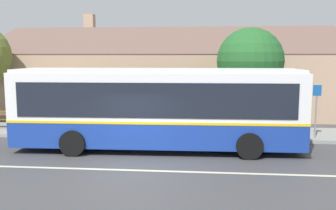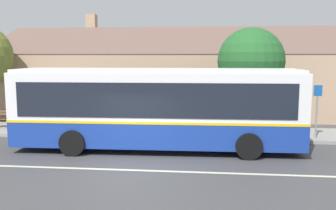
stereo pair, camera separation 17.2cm
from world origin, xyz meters
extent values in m
plane|color=#424244|center=(0.00, 0.00, 0.00)|extent=(300.00, 300.00, 0.00)
cube|color=gray|center=(0.00, 6.00, 0.07)|extent=(60.00, 3.00, 0.15)
cube|color=beige|center=(0.00, 0.00, 0.00)|extent=(60.00, 0.16, 0.01)
cube|color=tan|center=(-0.03, 14.64, 1.92)|extent=(21.82, 10.53, 3.85)
cube|color=brown|center=(-0.03, 12.00, 4.80)|extent=(22.42, 5.32, 2.06)
cube|color=brown|center=(-0.03, 17.27, 4.80)|extent=(22.42, 5.32, 2.06)
cube|color=tan|center=(-6.04, 15.69, 6.26)|extent=(0.70, 0.70, 1.20)
cube|color=black|center=(-7.67, 9.34, 2.12)|extent=(1.10, 0.06, 1.30)
cube|color=black|center=(7.60, 9.34, 2.12)|extent=(1.10, 0.06, 1.30)
cube|color=#4C3323|center=(3.24, 9.34, 1.05)|extent=(1.00, 0.06, 2.10)
cube|color=navy|center=(0.62, 2.90, 0.77)|extent=(11.49, 2.80, 0.99)
cube|color=gold|center=(0.62, 2.90, 1.31)|extent=(11.51, 2.82, 0.10)
cube|color=white|center=(0.62, 2.90, 2.27)|extent=(11.49, 2.80, 1.82)
cube|color=white|center=(0.62, 2.90, 3.24)|extent=(11.26, 2.67, 0.12)
cube|color=black|center=(0.58, 4.16, 2.17)|extent=(10.51, 0.30, 1.32)
cube|color=black|center=(0.65, 1.64, 2.17)|extent=(10.51, 0.30, 1.32)
cube|color=black|center=(6.35, 3.05, 2.17)|extent=(0.10, 2.20, 1.32)
cube|color=black|center=(6.35, 3.05, 3.04)|extent=(0.09, 1.75, 0.24)
cube|color=black|center=(6.37, 3.05, 0.40)|extent=(0.15, 2.50, 0.28)
cube|color=#197233|center=(-0.84, 4.13, 0.77)|extent=(3.20, 0.11, 0.69)
cube|color=black|center=(5.04, 4.29, 1.55)|extent=(0.90, 0.05, 2.55)
cylinder|color=black|center=(4.13, 4.24, 0.50)|extent=(1.01, 0.31, 1.00)
cylinder|color=black|center=(4.19, 1.74, 0.50)|extent=(1.01, 0.31, 1.00)
cylinder|color=black|center=(-2.56, 4.07, 0.50)|extent=(1.01, 0.31, 1.00)
cylinder|color=black|center=(-2.49, 1.57, 0.50)|extent=(1.01, 0.31, 1.00)
cube|color=brown|center=(-7.50, 6.09, 0.60)|extent=(1.70, 0.10, 0.04)
cube|color=brown|center=(-7.50, 5.94, 0.60)|extent=(1.70, 0.10, 0.04)
cube|color=brown|center=(-7.50, 5.80, 0.60)|extent=(1.70, 0.10, 0.04)
cube|color=brown|center=(-7.50, 5.67, 0.90)|extent=(1.70, 0.04, 0.10)
cube|color=brown|center=(-7.50, 5.67, 1.04)|extent=(1.70, 0.04, 0.10)
cube|color=black|center=(-6.82, 5.94, 0.38)|extent=(0.08, 0.43, 0.45)
cube|color=brown|center=(-3.02, 6.04, 0.60)|extent=(1.52, 0.10, 0.04)
cube|color=brown|center=(-3.02, 5.89, 0.60)|extent=(1.52, 0.10, 0.04)
cube|color=brown|center=(-3.02, 5.75, 0.60)|extent=(1.52, 0.10, 0.04)
cube|color=brown|center=(-3.02, 5.62, 0.90)|extent=(1.52, 0.04, 0.10)
cube|color=brown|center=(-3.02, 5.62, 1.04)|extent=(1.52, 0.04, 0.10)
cube|color=black|center=(-2.41, 5.89, 0.38)|extent=(0.08, 0.43, 0.45)
cube|color=black|center=(-3.62, 5.89, 0.38)|extent=(0.08, 0.43, 0.45)
cylinder|color=#4C3828|center=(4.77, 7.11, 1.24)|extent=(0.29, 0.29, 2.47)
sphere|color=#235B28|center=(4.77, 7.11, 3.56)|extent=(3.33, 3.33, 3.33)
cylinder|color=gray|center=(7.47, 5.00, 1.35)|extent=(0.07, 0.07, 2.40)
cube|color=#1959A5|center=(7.47, 4.98, 2.30)|extent=(0.36, 0.03, 0.48)
camera|label=1|loc=(2.47, -11.99, 3.83)|focal=40.00mm
camera|label=2|loc=(2.64, -11.98, 3.83)|focal=40.00mm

